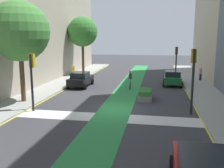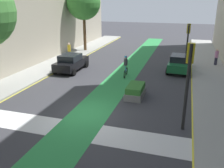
{
  "view_description": "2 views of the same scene",
  "coord_description": "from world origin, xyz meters",
  "views": [
    {
      "loc": [
        3.07,
        -17.46,
        5.11
      ],
      "look_at": [
        -0.45,
        2.28,
        1.44
      ],
      "focal_mm": 40.44,
      "sensor_mm": 36.0,
      "label": 1
    },
    {
      "loc": [
        5.2,
        -11.91,
        6.33
      ],
      "look_at": [
        0.87,
        2.26,
        1.15
      ],
      "focal_mm": 38.85,
      "sensor_mm": 36.0,
      "label": 2
    }
  ],
  "objects": [
    {
      "name": "curb_stripe_right",
      "position": [
        6.0,
        0.0,
        0.01
      ],
      "size": [
        0.16,
        60.0,
        0.01
      ],
      "primitive_type": "cube",
      "color": "yellow",
      "rests_on": "ground_plane"
    },
    {
      "name": "bike_lane_paint",
      "position": [
        0.21,
        0.0,
        0.0
      ],
      "size": [
        2.4,
        60.0,
        0.01
      ],
      "primitive_type": "cube",
      "color": "#2D8C47",
      "rests_on": "ground_plane"
    },
    {
      "name": "median_planter",
      "position": [
        2.21,
        3.36,
        0.4
      ],
      "size": [
        1.13,
        2.13,
        0.85
      ],
      "color": "slate",
      "rests_on": "ground_plane"
    },
    {
      "name": "street_tree_far",
      "position": [
        -7.19,
        16.79,
        5.94
      ],
      "size": [
        4.14,
        4.14,
        7.89
      ],
      "color": "brown",
      "rests_on": "sidewalk_left"
    },
    {
      "name": "pedestrian_sidewalk_right_a",
      "position": [
        8.22,
        13.58,
        0.96
      ],
      "size": [
        0.34,
        0.34,
        1.61
      ],
      "color": "#262638",
      "rests_on": "sidewalk_right"
    },
    {
      "name": "cyclist_in_lane",
      "position": [
        0.46,
        7.63,
        0.97
      ],
      "size": [
        0.32,
        1.73,
        1.86
      ],
      "color": "black",
      "rests_on": "ground_plane"
    },
    {
      "name": "traffic_signal_far_right",
      "position": [
        5.34,
        13.77,
        2.86
      ],
      "size": [
        0.35,
        0.52,
        4.07
      ],
      "color": "black",
      "rests_on": "ground_plane"
    },
    {
      "name": "crosswalk_band",
      "position": [
        0.0,
        -2.0,
        0.0
      ],
      "size": [
        12.0,
        1.8,
        0.01
      ],
      "primitive_type": "cube",
      "color": "silver",
      "rests_on": "ground_plane"
    },
    {
      "name": "traffic_signal_near_right",
      "position": [
        5.46,
        -0.15,
        3.09
      ],
      "size": [
        0.35,
        0.52,
        4.42
      ],
      "color": "black",
      "rests_on": "ground_plane"
    },
    {
      "name": "pedestrian_sidewalk_left_a",
      "position": [
        -6.94,
        11.8,
        1.04
      ],
      "size": [
        0.34,
        0.34,
        1.74
      ],
      "color": "#262638",
      "rests_on": "sidewalk_left"
    },
    {
      "name": "curb_stripe_left",
      "position": [
        -6.0,
        0.0,
        0.01
      ],
      "size": [
        0.16,
        60.0,
        0.01
      ],
      "primitive_type": "cube",
      "color": "yellow",
      "rests_on": "ground_plane"
    },
    {
      "name": "car_green_right_far",
      "position": [
        4.83,
        10.68,
        0.8
      ],
      "size": [
        2.18,
        4.28,
        1.57
      ],
      "color": "#196033",
      "rests_on": "ground_plane"
    },
    {
      "name": "ground_plane",
      "position": [
        0.0,
        0.0,
        0.0
      ],
      "size": [
        120.0,
        120.0,
        0.0
      ],
      "primitive_type": "plane",
      "color": "#38383D"
    },
    {
      "name": "car_black_left_far",
      "position": [
        -4.86,
        7.98,
        0.8
      ],
      "size": [
        2.05,
        4.21,
        1.57
      ],
      "color": "black",
      "rests_on": "ground_plane"
    }
  ]
}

